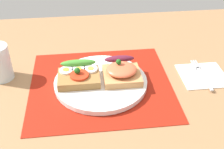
% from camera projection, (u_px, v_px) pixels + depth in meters
% --- Properties ---
extents(ground_plane, '(1.20, 0.90, 0.03)m').
position_uv_depth(ground_plane, '(101.00, 90.00, 0.77)').
color(ground_plane, '#9B6E48').
extents(placemat, '(0.37, 0.34, 0.00)m').
position_uv_depth(placemat, '(101.00, 84.00, 0.76)').
color(placemat, '#9B1B0E').
rests_on(placemat, ground_plane).
extents(plate, '(0.24, 0.24, 0.01)m').
position_uv_depth(plate, '(101.00, 82.00, 0.75)').
color(plate, white).
rests_on(plate, placemat).
extents(sandwich_egg_tomato, '(0.11, 0.09, 0.04)m').
position_uv_depth(sandwich_egg_tomato, '(79.00, 75.00, 0.74)').
color(sandwich_egg_tomato, olive).
rests_on(sandwich_egg_tomato, plate).
extents(sandwich_salmon, '(0.10, 0.11, 0.05)m').
position_uv_depth(sandwich_salmon, '(121.00, 71.00, 0.75)').
color(sandwich_salmon, tan).
rests_on(sandwich_salmon, plate).
extents(napkin, '(0.13, 0.12, 0.01)m').
position_uv_depth(napkin, '(203.00, 75.00, 0.79)').
color(napkin, white).
rests_on(napkin, ground_plane).
extents(fork, '(0.02, 0.14, 0.00)m').
position_uv_depth(fork, '(201.00, 73.00, 0.79)').
color(fork, '#B7B7BC').
rests_on(fork, napkin).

